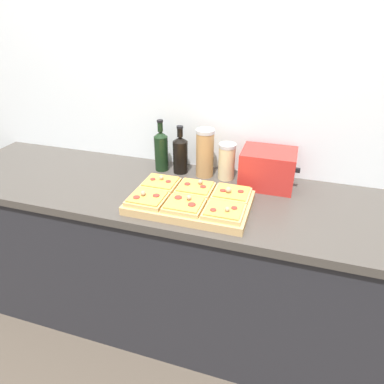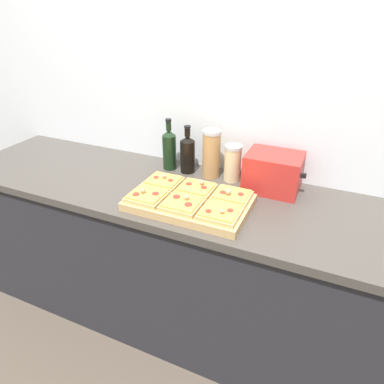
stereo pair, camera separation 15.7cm
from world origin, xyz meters
The scene contains 15 objects.
ground_plane centered at (0.00, 0.00, 0.00)m, with size 12.00×12.00×0.00m, color #4C4238.
wall_back centered at (0.00, 0.67, 1.25)m, with size 6.00×0.06×2.50m.
kitchen_counter centered at (0.00, 0.32, 0.45)m, with size 2.63×0.67×0.90m.
cutting_board centered at (0.07, 0.20, 0.92)m, with size 0.54×0.34×0.04m, color tan.
pizza_slice_back_left centered at (-0.11, 0.28, 0.95)m, with size 0.17×0.15×0.05m.
pizza_slice_back_center centered at (0.07, 0.28, 0.95)m, with size 0.17×0.15×0.05m.
pizza_slice_back_right centered at (0.24, 0.28, 0.95)m, with size 0.17×0.15×0.06m.
pizza_slice_front_left centered at (-0.11, 0.12, 0.95)m, with size 0.17×0.15×0.05m.
pizza_slice_front_center centered at (0.07, 0.12, 0.95)m, with size 0.17×0.15×0.05m.
pizza_slice_front_right centered at (0.24, 0.12, 0.95)m, with size 0.17×0.15×0.05m.
olive_oil_bottle centered at (-0.20, 0.53, 1.01)m, with size 0.08×0.08×0.28m.
wine_bottle centered at (-0.09, 0.53, 1.00)m, with size 0.08×0.08×0.26m.
grain_jar_tall centered at (0.04, 0.53, 1.03)m, with size 0.10×0.10×0.26m.
grain_jar_short centered at (0.16, 0.53, 0.99)m, with size 0.09×0.09×0.19m.
toaster_oven centered at (0.38, 0.51, 0.99)m, with size 0.29×0.21×0.19m.
Camera 1 is at (0.48, -1.09, 1.71)m, focal length 32.00 mm.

